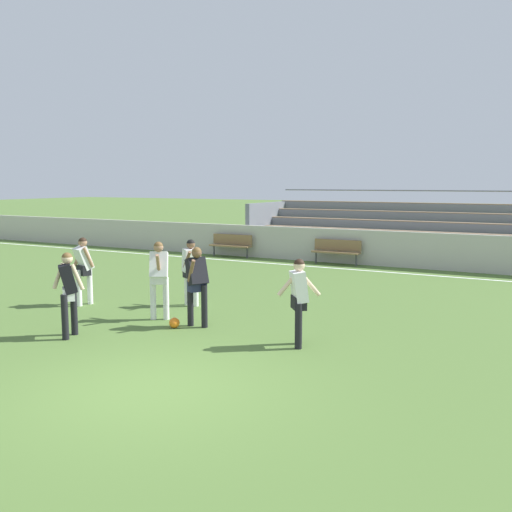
{
  "coord_description": "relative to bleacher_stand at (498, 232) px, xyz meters",
  "views": [
    {
      "loc": [
        5.15,
        -6.27,
        3.0
      ],
      "look_at": [
        -1.06,
        5.33,
        1.28
      ],
      "focal_mm": 39.79,
      "sensor_mm": 36.0,
      "label": 1
    }
  ],
  "objects": [
    {
      "name": "player_dark_dropping_back",
      "position": [
        -6.3,
        -15.19,
        -0.14
      ],
      "size": [
        0.65,
        0.51,
        1.67
      ],
      "color": "black",
      "rests_on": "ground"
    },
    {
      "name": "player_white_trailing_run",
      "position": [
        -2.12,
        -13.66,
        -0.17
      ],
      "size": [
        0.73,
        0.48,
        1.63
      ],
      "color": "black",
      "rests_on": "ground"
    },
    {
      "name": "bench_far_left",
      "position": [
        -5.16,
        -3.37,
        -0.58
      ],
      "size": [
        1.8,
        0.4,
        0.9
      ],
      "color": "olive",
      "rests_on": "ground"
    },
    {
      "name": "sideline_wall",
      "position": [
        -3.18,
        -3.0,
        -0.49
      ],
      "size": [
        48.0,
        0.16,
        1.27
      ],
      "primitive_type": "cube",
      "color": "#BCB7AD",
      "rests_on": "ground"
    },
    {
      "name": "bleacher_stand",
      "position": [
        0.0,
        0.0,
        0.0
      ],
      "size": [
        19.6,
        4.09,
        2.67
      ],
      "color": "#897051",
      "rests_on": "ground"
    },
    {
      "name": "player_dark_overlapping",
      "position": [
        -4.57,
        -13.35,
        -0.13
      ],
      "size": [
        0.53,
        0.64,
        1.68
      ],
      "color": "black",
      "rests_on": "ground"
    },
    {
      "name": "player_white_pressing_high",
      "position": [
        -5.65,
        -13.21,
        -0.1
      ],
      "size": [
        0.52,
        0.66,
        1.72
      ],
      "color": "white",
      "rests_on": "ground"
    },
    {
      "name": "player_white_on_ball",
      "position": [
        -5.84,
        -11.71,
        -0.16
      ],
      "size": [
        0.44,
        0.65,
        1.63
      ],
      "color": "white",
      "rests_on": "ground"
    },
    {
      "name": "bench_far_right",
      "position": [
        -9.66,
        -3.37,
        -0.58
      ],
      "size": [
        1.8,
        0.4,
        0.9
      ],
      "color": "olive",
      "rests_on": "ground"
    },
    {
      "name": "player_white_deep_cover",
      "position": [
        -8.19,
        -12.9,
        -0.13
      ],
      "size": [
        0.56,
        0.5,
        1.67
      ],
      "color": "white",
      "rests_on": "ground"
    },
    {
      "name": "field_line_sideline",
      "position": [
        -3.18,
        -4.34,
        -1.13
      ],
      "size": [
        44.0,
        0.12,
        0.01
      ],
      "primitive_type": "cube",
      "color": "white",
      "rests_on": "ground"
    },
    {
      "name": "soccer_ball",
      "position": [
        -4.92,
        -13.68,
        -1.02
      ],
      "size": [
        0.22,
        0.22,
        0.22
      ],
      "primitive_type": "sphere",
      "color": "orange",
      "rests_on": "ground"
    },
    {
      "name": "ground_plane",
      "position": [
        -3.18,
        -16.7,
        -1.13
      ],
      "size": [
        160.0,
        160.0,
        0.0
      ],
      "primitive_type": "plane",
      "color": "#4C6B30"
    }
  ]
}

